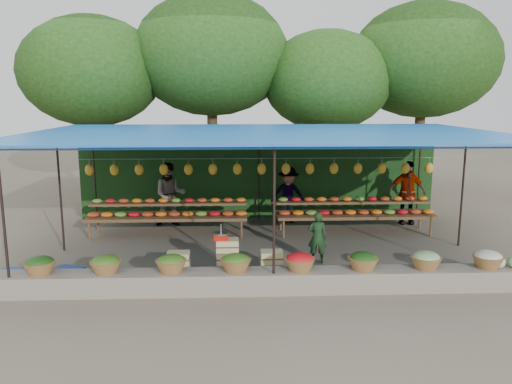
{
  "coord_description": "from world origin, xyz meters",
  "views": [
    {
      "loc": [
        -0.69,
        -11.64,
        3.59
      ],
      "look_at": [
        -0.2,
        0.2,
        1.35
      ],
      "focal_mm": 35.0,
      "sensor_mm": 36.0,
      "label": 1
    }
  ],
  "objects_px": {
    "crate_counter": "(226,261)",
    "blue_crate_front": "(14,278)",
    "weighing_scale": "(221,236)",
    "blue_crate_back": "(69,275)",
    "vendor_seated": "(317,237)"
  },
  "relations": [
    {
      "from": "blue_crate_front",
      "to": "blue_crate_back",
      "type": "xyz_separation_m",
      "value": [
        0.99,
        0.19,
        -0.02
      ]
    },
    {
      "from": "crate_counter",
      "to": "blue_crate_front",
      "type": "xyz_separation_m",
      "value": [
        -4.09,
        -0.43,
        -0.15
      ]
    },
    {
      "from": "blue_crate_front",
      "to": "weighing_scale",
      "type": "bearing_deg",
      "value": 16.16
    },
    {
      "from": "blue_crate_front",
      "to": "blue_crate_back",
      "type": "bearing_deg",
      "value": 20.5
    },
    {
      "from": "blue_crate_back",
      "to": "blue_crate_front",
      "type": "bearing_deg",
      "value": -147.18
    },
    {
      "from": "vendor_seated",
      "to": "crate_counter",
      "type": "bearing_deg",
      "value": 33.39
    },
    {
      "from": "crate_counter",
      "to": "blue_crate_back",
      "type": "relative_size",
      "value": 4.82
    },
    {
      "from": "weighing_scale",
      "to": "blue_crate_back",
      "type": "distance_m",
      "value": 3.09
    },
    {
      "from": "crate_counter",
      "to": "blue_crate_front",
      "type": "height_order",
      "value": "crate_counter"
    },
    {
      "from": "weighing_scale",
      "to": "blue_crate_front",
      "type": "xyz_separation_m",
      "value": [
        -3.99,
        -0.43,
        -0.68
      ]
    },
    {
      "from": "crate_counter",
      "to": "blue_crate_front",
      "type": "distance_m",
      "value": 4.11
    },
    {
      "from": "vendor_seated",
      "to": "blue_crate_front",
      "type": "distance_m",
      "value": 6.21
    },
    {
      "from": "blue_crate_back",
      "to": "crate_counter",
      "type": "bearing_deg",
      "value": 26.87
    },
    {
      "from": "blue_crate_front",
      "to": "blue_crate_back",
      "type": "relative_size",
      "value": 1.12
    },
    {
      "from": "vendor_seated",
      "to": "blue_crate_back",
      "type": "xyz_separation_m",
      "value": [
        -5.09,
        -1.01,
        -0.43
      ]
    }
  ]
}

